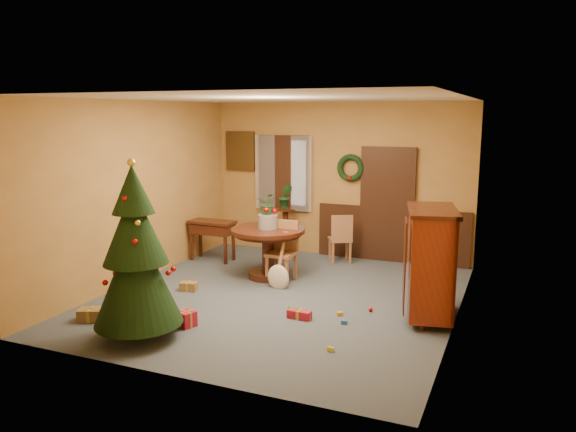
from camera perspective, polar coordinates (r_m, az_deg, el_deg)
The scene contains 21 objects.
room_envelope at distance 10.56m, azimuth 6.12°, elevation 1.75°, with size 5.50×5.50×5.50m.
dining_table at distance 9.24m, azimuth -2.05°, elevation -2.79°, with size 1.22×1.22×0.84m.
urn at distance 9.17m, azimuth -2.07°, elevation -0.56°, with size 0.32×0.32×0.23m, color slate.
centerpiece_plant at distance 9.11m, azimuth -2.08°, elevation 1.26°, with size 0.32×0.28×0.36m, color #1E4C23.
chair_near at distance 9.12m, azimuth -0.48°, elevation -3.34°, with size 0.43×0.43×0.98m.
chair_far at distance 10.24m, azimuth 5.38°, elevation -2.12°, with size 0.53×0.53×0.90m.
guitar at distance 8.73m, azimuth -1.00°, elevation -4.69°, with size 0.36×0.17×0.84m, color beige, non-canonical shape.
plant_stand at distance 10.66m, azimuth -0.25°, elevation -1.07°, with size 0.36×0.36×0.92m.
stand_plant at distance 10.56m, azimuth -0.26°, elevation 2.02°, with size 0.26×0.21×0.47m, color #19471E.
christmas_tree at distance 6.90m, azimuth -15.20°, elevation -3.86°, with size 1.06×1.06×2.18m.
writing_desk at distance 10.43m, azimuth -7.70°, elevation -1.48°, with size 0.85×0.43×0.75m.
sideboard at distance 7.61m, azimuth 14.26°, elevation -4.38°, with size 0.85×1.27×1.49m.
gift_a at distance 7.94m, azimuth -19.40°, elevation -9.43°, with size 0.37×0.33×0.17m.
gift_b at distance 7.42m, azimuth -10.26°, elevation -10.24°, with size 0.26×0.26×0.20m.
gift_c at distance 8.84m, azimuth -10.05°, elevation -7.06°, with size 0.28×0.22×0.14m.
gift_d at distance 7.58m, azimuth 1.16°, elevation -9.98°, with size 0.32×0.15×0.11m.
toy_a at distance 7.44m, azimuth 5.73°, elevation -10.69°, with size 0.08×0.05×0.05m, color #2861AD.
toy_b at distance 7.90m, azimuth 0.19°, elevation -9.32°, with size 0.06×0.06×0.06m, color green.
toy_c at distance 7.72m, azimuth 5.25°, elevation -9.87°, with size 0.08×0.05×0.05m, color gold.
toy_d at distance 7.91m, azimuth 8.38°, elevation -9.39°, with size 0.06×0.06×0.06m, color #B20B0B.
toy_e at distance 6.64m, azimuth 4.35°, elevation -13.34°, with size 0.08×0.05×0.05m, color yellow.
Camera 1 is at (3.18, -7.30, 2.70)m, focal length 35.00 mm.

